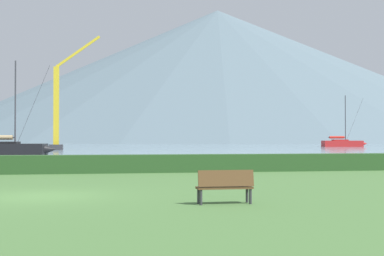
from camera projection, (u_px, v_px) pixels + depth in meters
ground_plane at (39, 196)px, 16.74m from camera, size 1000.00×1000.00×0.00m
harbor_water at (94, 144)px, 151.75m from camera, size 320.00×246.00×0.00m
hedge_line at (63, 164)px, 27.59m from camera, size 80.00×1.20×0.94m
sailboat_slip_1 at (10, 148)px, 56.33m from camera, size 9.01×3.64×9.99m
sailboat_slip_2 at (343, 143)px, 107.70m from camera, size 9.23×3.63×10.37m
park_bench_near_path at (225, 185)px, 14.81m from camera, size 1.57×0.49×0.95m
dock_crane at (58, 112)px, 80.63m from camera, size 7.52×2.00×17.47m
distant_hill_west_ridge at (217, 75)px, 316.87m from camera, size 328.33×328.33×77.48m
distant_hill_central_peak at (331, 105)px, 358.90m from camera, size 323.26×323.26×48.09m
distant_hill_east_ridge at (339, 100)px, 403.20m from camera, size 204.75×204.75×60.92m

